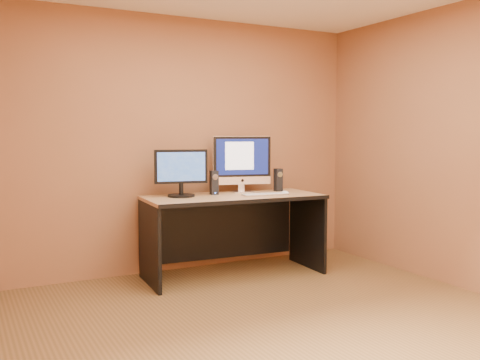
# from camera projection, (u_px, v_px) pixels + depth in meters

# --- Properties ---
(floor) EXTENTS (4.00, 4.00, 0.00)m
(floor) POSITION_uv_depth(u_px,v_px,m) (285.00, 329.00, 3.87)
(floor) COLOR brown
(floor) RESTS_ON ground
(walls) EXTENTS (4.00, 4.00, 2.60)m
(walls) POSITION_uv_depth(u_px,v_px,m) (286.00, 150.00, 3.76)
(walls) COLOR brown
(walls) RESTS_ON ground
(desk) EXTENTS (1.78, 0.87, 0.80)m
(desk) POSITION_uv_depth(u_px,v_px,m) (234.00, 236.00, 5.31)
(desk) COLOR #AB7B55
(desk) RESTS_ON ground
(imac) EXTENTS (0.65, 0.36, 0.60)m
(imac) POSITION_uv_depth(u_px,v_px,m) (243.00, 164.00, 5.53)
(imac) COLOR silver
(imac) RESTS_ON desk
(second_monitor) EXTENTS (0.56, 0.36, 0.46)m
(second_monitor) POSITION_uv_depth(u_px,v_px,m) (181.00, 173.00, 5.15)
(second_monitor) COLOR black
(second_monitor) RESTS_ON desk
(speaker_left) EXTENTS (0.08, 0.09, 0.24)m
(speaker_left) POSITION_uv_depth(u_px,v_px,m) (214.00, 183.00, 5.35)
(speaker_left) COLOR black
(speaker_left) RESTS_ON desk
(speaker_right) EXTENTS (0.08, 0.08, 0.24)m
(speaker_right) POSITION_uv_depth(u_px,v_px,m) (278.00, 180.00, 5.67)
(speaker_right) COLOR black
(speaker_right) RESTS_ON desk
(keyboard) EXTENTS (0.48, 0.17, 0.02)m
(keyboard) POSITION_uv_depth(u_px,v_px,m) (265.00, 194.00, 5.29)
(keyboard) COLOR silver
(keyboard) RESTS_ON desk
(mouse) EXTENTS (0.08, 0.12, 0.04)m
(mouse) POSITION_uv_depth(u_px,v_px,m) (285.00, 192.00, 5.36)
(mouse) COLOR white
(mouse) RESTS_ON desk
(cable_a) EXTENTS (0.03, 0.24, 0.01)m
(cable_a) POSITION_uv_depth(u_px,v_px,m) (246.00, 191.00, 5.67)
(cable_a) COLOR black
(cable_a) RESTS_ON desk
(cable_b) EXTENTS (0.09, 0.18, 0.01)m
(cable_b) POSITION_uv_depth(u_px,v_px,m) (238.00, 191.00, 5.63)
(cable_b) COLOR black
(cable_b) RESTS_ON desk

